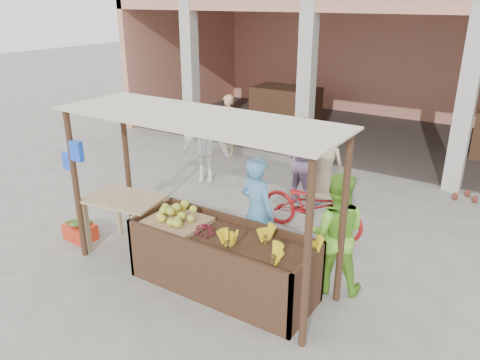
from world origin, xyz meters
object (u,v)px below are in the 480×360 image
Objects in this scene: fruit_stall at (222,263)px; motorcycle at (311,205)px; side_table at (125,206)px; vendor_blue at (257,209)px; vendor_green at (335,230)px; red_crate at (80,232)px.

fruit_stall is 2.22m from motorcycle.
vendor_blue reaches higher than side_table.
vendor_blue is 1.20m from vendor_green.
motorcycle reaches higher than red_crate.
red_crate is at bearing 179.44° from side_table.
fruit_stall is at bearing 99.97° from vendor_blue.
vendor_green is at bearing -143.02° from motorcycle.
vendor_blue is at bearing 22.40° from red_crate.
vendor_blue is (2.90, 0.93, 0.79)m from red_crate.
fruit_stall is at bearing 7.44° from red_crate.
fruit_stall is 1.32× the size of motorcycle.
red_crate is (-2.83, -0.13, -0.27)m from fruit_stall.
red_crate is 0.28× the size of vendor_green.
side_table is 2.47× the size of red_crate.
vendor_blue is at bearing 84.64° from fruit_stall.
vendor_blue is 1.02× the size of vendor_green.
vendor_green is 0.92× the size of motorcycle.
side_table is 3.09m from motorcycle.
red_crate is 0.26× the size of motorcycle.
motorcycle is (2.17, 2.18, -0.28)m from side_table.
vendor_green is 1.71m from motorcycle.
fruit_stall is 2.06× the size of side_table.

